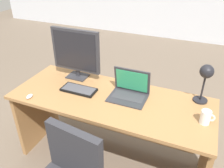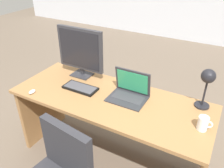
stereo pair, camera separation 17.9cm
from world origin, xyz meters
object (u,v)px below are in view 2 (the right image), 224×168
at_px(keyboard, 80,88).
at_px(desk, 113,116).
at_px(coffee_mug, 203,123).
at_px(laptop, 130,89).
at_px(mouse, 32,92).
at_px(monitor, 80,50).
at_px(desk_lamp, 207,81).

bearing_deg(keyboard, desk, 10.70).
bearing_deg(coffee_mug, keyboard, 178.24).
xyz_separation_m(desk, laptop, (0.14, 0.05, 0.31)).
bearing_deg(mouse, keyboard, 38.87).
bearing_deg(monitor, coffee_mug, -11.98).
height_order(keyboard, coffee_mug, coffee_mug).
height_order(keyboard, mouse, mouse).
xyz_separation_m(mouse, coffee_mug, (1.42, 0.24, 0.04)).
distance_m(monitor, coffee_mug, 1.28).
height_order(desk, coffee_mug, coffee_mug).
bearing_deg(desk, monitor, 159.60).
relative_size(laptop, keyboard, 1.00).
relative_size(desk, keyboard, 5.45).
distance_m(desk, laptop, 0.34).
bearing_deg(keyboard, mouse, -141.13).
xyz_separation_m(monitor, keyboard, (0.14, -0.23, -0.26)).
relative_size(desk, laptop, 5.45).
xyz_separation_m(keyboard, desk_lamp, (1.03, 0.23, 0.24)).
distance_m(desk, monitor, 0.70).
bearing_deg(desk_lamp, desk, -166.30).
bearing_deg(mouse, coffee_mug, 9.42).
height_order(mouse, desk_lamp, desk_lamp).
relative_size(desk, mouse, 24.97).
height_order(desk, keyboard, keyboard).
relative_size(desk_lamp, coffee_mug, 3.23).
relative_size(laptop, mouse, 4.58).
xyz_separation_m(desk, monitor, (-0.46, 0.17, 0.50)).
bearing_deg(mouse, laptop, 25.92).
xyz_separation_m(monitor, mouse, (-0.19, -0.50, -0.26)).
xyz_separation_m(desk_lamp, coffee_mug, (0.06, -0.27, -0.20)).
bearing_deg(keyboard, desk_lamp, 12.80).
height_order(desk, laptop, laptop).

